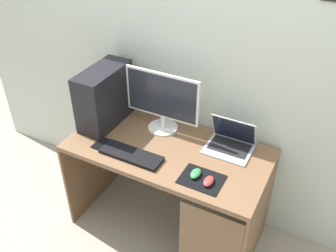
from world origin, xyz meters
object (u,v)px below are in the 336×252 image
monitor (162,101)px  mouse_left (196,174)px  cell_phone (100,143)px  pc_tower (105,96)px  keyboard (131,155)px  laptop (230,142)px  mouse_right (209,181)px

monitor → mouse_left: size_ratio=5.68×
monitor → cell_phone: monitor is taller
pc_tower → keyboard: bearing=-35.0°
mouse_left → pc_tower: bearing=163.5°
pc_tower → laptop: (0.91, 0.12, -0.17)m
laptop → cell_phone: 0.87m
pc_tower → cell_phone: size_ratio=3.49×
mouse_left → mouse_right: same height
laptop → mouse_left: (-0.09, -0.36, -0.02)m
pc_tower → mouse_left: pc_tower is taller
pc_tower → mouse_left: size_ratio=4.72×
laptop → keyboard: bearing=-144.4°
laptop → mouse_left: bearing=-103.6°
pc_tower → monitor: (0.41, 0.10, 0.02)m
laptop → cell_phone: laptop is taller
mouse_right → cell_phone: size_ratio=0.74×
laptop → mouse_left: 0.37m
monitor → mouse_right: size_ratio=5.68×
monitor → laptop: bearing=1.8°
mouse_left → cell_phone: (-0.70, -0.01, -0.02)m
keyboard → pc_tower: bearing=145.0°
pc_tower → laptop: size_ratio=1.49×
monitor → keyboard: 0.43m
mouse_left → monitor: bearing=140.1°
monitor → mouse_right: bearing=-36.1°
pc_tower → mouse_right: 0.97m
keyboard → mouse_left: (0.45, 0.02, 0.01)m
laptop → mouse_right: bearing=-89.0°
monitor → keyboard: size_ratio=1.30×
keyboard → mouse_right: bearing=-0.5°
pc_tower → monitor: size_ratio=0.83×
laptop → cell_phone: (-0.79, -0.37, -0.04)m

